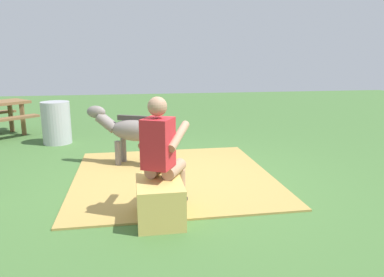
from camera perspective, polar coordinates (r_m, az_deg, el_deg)
name	(u,v)px	position (r m, az deg, el deg)	size (l,w,h in m)	color
ground_plane	(178,180)	(5.15, -2.15, -6.50)	(24.00, 24.00, 0.00)	#426B33
hay_patch	(173,176)	(5.27, -2.97, -5.92)	(2.90, 2.79, 0.02)	#AD8C47
hay_bale	(160,201)	(3.89, -5.10, -9.75)	(0.68, 0.48, 0.43)	tan
person_seated	(162,151)	(3.87, -4.67, -2.03)	(0.72, 0.59, 1.31)	tan
pony_standing	(131,130)	(5.74, -9.58, 1.28)	(0.75, 1.25, 0.94)	slate
water_barrel	(56,123)	(7.66, -20.55, 2.34)	(0.55, 0.55, 0.83)	#B2B2B7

